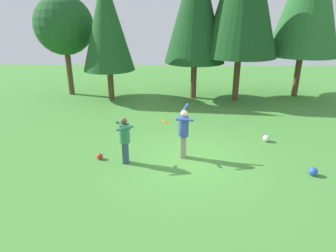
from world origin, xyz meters
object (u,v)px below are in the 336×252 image
at_px(person_catcher, 125,137).
at_px(ball_red, 100,156).
at_px(person_thrower, 184,130).
at_px(ball_blue, 313,171).
at_px(frisbee, 165,122).
at_px(tree_far_left, 64,26).
at_px(tree_center, 196,5).
at_px(ball_white, 266,138).
at_px(tree_left, 106,23).

height_order(person_catcher, ball_red, person_catcher).
height_order(person_thrower, ball_blue, person_thrower).
bearing_deg(ball_blue, person_catcher, 173.20).
xyz_separation_m(frisbee, ball_red, (-2.26, -0.15, -1.24)).
height_order(person_thrower, tree_far_left, tree_far_left).
bearing_deg(person_thrower, tree_center, -102.50).
distance_m(person_catcher, ball_blue, 6.02).
height_order(ball_red, tree_far_left, tree_far_left).
bearing_deg(ball_blue, ball_white, 105.10).
relative_size(frisbee, tree_far_left, 0.06).
height_order(ball_blue, tree_left, tree_left).
bearing_deg(tree_center, frisbee, -100.22).
distance_m(frisbee, ball_blue, 4.88).
bearing_deg(ball_red, tree_center, 65.41).
height_order(person_catcher, tree_far_left, tree_far_left).
bearing_deg(tree_far_left, tree_center, -5.34).
relative_size(ball_blue, tree_left, 0.04).
xyz_separation_m(ball_red, ball_blue, (6.87, -0.94, 0.03)).
bearing_deg(person_catcher, person_thrower, -2.88).
bearing_deg(tree_center, ball_blue, -70.56).
bearing_deg(ball_blue, ball_red, 172.24).
height_order(frisbee, tree_center, tree_center).
bearing_deg(person_catcher, frisbee, -0.00).
bearing_deg(frisbee, ball_blue, -13.24).
bearing_deg(tree_center, ball_red, -114.59).
relative_size(ball_red, tree_center, 0.03).
relative_size(tree_far_left, tree_center, 0.70).
xyz_separation_m(person_catcher, tree_center, (2.75, 8.29, 4.20)).
distance_m(person_thrower, frisbee, 0.69).
bearing_deg(person_thrower, ball_white, -163.36).
distance_m(ball_red, tree_left, 8.65).
height_order(person_thrower, tree_left, tree_left).
xyz_separation_m(person_catcher, tree_far_left, (-4.81, 9.00, 3.13)).
distance_m(ball_white, tree_center, 8.52).
height_order(person_catcher, ball_white, person_catcher).
bearing_deg(frisbee, person_catcher, -164.11).
distance_m(ball_red, ball_blue, 6.93).
height_order(ball_white, ball_red, ball_white).
relative_size(person_catcher, tree_left, 0.23).
bearing_deg(tree_left, frisbee, -65.42).
height_order(ball_white, tree_left, tree_left).
bearing_deg(ball_white, tree_left, 141.09).
bearing_deg(ball_blue, person_thrower, 163.88).
height_order(ball_red, tree_left, tree_left).
bearing_deg(tree_far_left, person_thrower, -51.74).
xyz_separation_m(person_thrower, person_catcher, (-1.94, -0.45, -0.09)).
distance_m(person_thrower, ball_white, 3.70).
distance_m(person_thrower, tree_center, 8.89).
xyz_separation_m(person_catcher, ball_blue, (5.93, -0.71, -0.80)).
bearing_deg(tree_far_left, tree_left, -24.54).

